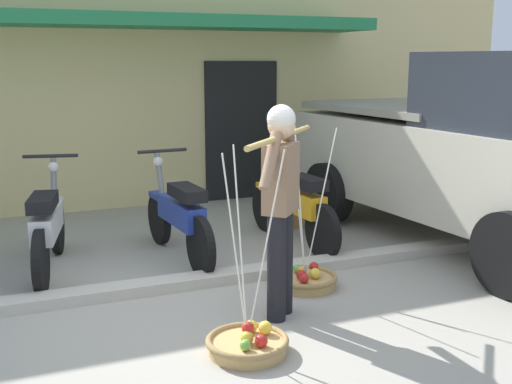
# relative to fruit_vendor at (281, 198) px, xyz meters

# --- Properties ---
(ground_plane) EXTENTS (90.00, 90.00, 0.00)m
(ground_plane) POSITION_rel_fruit_vendor_xyz_m (-0.52, 0.23, -0.98)
(ground_plane) COLOR #9E998C
(sidewalk_curb) EXTENTS (20.00, 0.24, 0.10)m
(sidewalk_curb) POSITION_rel_fruit_vendor_xyz_m (-0.52, 0.93, -0.93)
(sidewalk_curb) COLOR #BAB4A5
(sidewalk_curb) RESTS_ON ground
(fruit_vendor) EXTENTS (1.02, 1.08, 1.70)m
(fruit_vendor) POSITION_rel_fruit_vendor_xyz_m (0.00, 0.00, 0.00)
(fruit_vendor) COLOR black
(fruit_vendor) RESTS_ON ground
(fruit_basket_left_side) EXTENTS (0.59, 0.59, 1.45)m
(fruit_basket_left_side) POSITION_rel_fruit_vendor_xyz_m (-0.49, -0.53, -0.90)
(fruit_basket_left_side) COLOR tan
(fruit_basket_left_side) RESTS_ON ground
(fruit_basket_right_side) EXTENTS (0.59, 0.59, 1.45)m
(fruit_basket_right_side) POSITION_rel_fruit_vendor_xyz_m (0.49, 0.52, -0.90)
(fruit_basket_right_side) COLOR tan
(fruit_basket_right_side) RESTS_ON ground
(motorcycle_second_in_row) EXTENTS (0.59, 1.80, 1.09)m
(motorcycle_second_in_row) POSITION_rel_fruit_vendor_xyz_m (-1.60, 1.84, -0.52)
(motorcycle_second_in_row) COLOR black
(motorcycle_second_in_row) RESTS_ON ground
(motorcycle_third_in_row) EXTENTS (0.54, 1.82, 1.09)m
(motorcycle_third_in_row) POSITION_rel_fruit_vendor_xyz_m (-0.33, 1.76, -0.52)
(motorcycle_third_in_row) COLOR black
(motorcycle_third_in_row) RESTS_ON ground
(motorcycle_end_of_row) EXTENTS (0.54, 1.82, 1.09)m
(motorcycle_end_of_row) POSITION_rel_fruit_vendor_xyz_m (0.99, 1.78, -0.52)
(motorcycle_end_of_row) COLOR black
(motorcycle_end_of_row) RESTS_ON ground
(parked_truck) EXTENTS (2.41, 4.82, 2.10)m
(parked_truck) POSITION_rel_fruit_vendor_xyz_m (2.90, 1.01, 0.06)
(parked_truck) COLOR beige
(parked_truck) RESTS_ON ground
(storefront_building) EXTENTS (13.00, 6.00, 4.20)m
(storefront_building) POSITION_rel_fruit_vendor_xyz_m (-0.60, 6.82, 1.13)
(storefront_building) COLOR #DBC684
(storefront_building) RESTS_ON ground
(wooden_crate) EXTENTS (0.44, 0.36, 0.32)m
(wooden_crate) POSITION_rel_fruit_vendor_xyz_m (1.30, 2.55, -0.82)
(wooden_crate) COLOR olive
(wooden_crate) RESTS_ON ground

